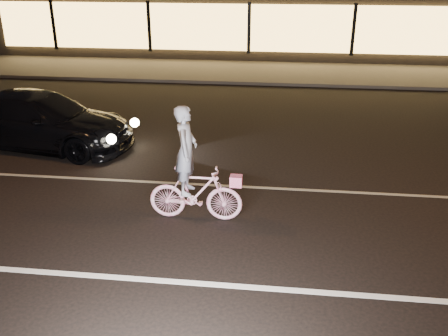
# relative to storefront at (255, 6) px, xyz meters

# --- Properties ---
(ground) EXTENTS (90.00, 90.00, 0.00)m
(ground) POSITION_rel_storefront_xyz_m (0.00, -18.97, -2.15)
(ground) COLOR black
(ground) RESTS_ON ground
(lane_stripe_near) EXTENTS (60.00, 0.12, 0.01)m
(lane_stripe_near) POSITION_rel_storefront_xyz_m (0.00, -20.47, -2.14)
(lane_stripe_near) COLOR silver
(lane_stripe_near) RESTS_ON ground
(lane_stripe_far) EXTENTS (60.00, 0.10, 0.01)m
(lane_stripe_far) POSITION_rel_storefront_xyz_m (0.00, -16.97, -2.14)
(lane_stripe_far) COLOR gray
(lane_stripe_far) RESTS_ON ground
(sidewalk) EXTENTS (30.00, 4.00, 0.12)m
(sidewalk) POSITION_rel_storefront_xyz_m (0.00, -5.97, -2.09)
(sidewalk) COLOR #383533
(sidewalk) RESTS_ON ground
(storefront) EXTENTS (25.40, 8.42, 4.20)m
(storefront) POSITION_rel_storefront_xyz_m (0.00, 0.00, 0.00)
(storefront) COLOR black
(storefront) RESTS_ON ground
(cyclist) EXTENTS (1.76, 0.61, 2.22)m
(cyclist) POSITION_rel_storefront_xyz_m (0.03, -18.46, -1.36)
(cyclist) COLOR #DE4381
(cyclist) RESTS_ON ground
(sedan) EXTENTS (5.06, 2.66, 1.40)m
(sedan) POSITION_rel_storefront_xyz_m (-4.52, -15.11, -1.45)
(sedan) COLOR black
(sedan) RESTS_ON ground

